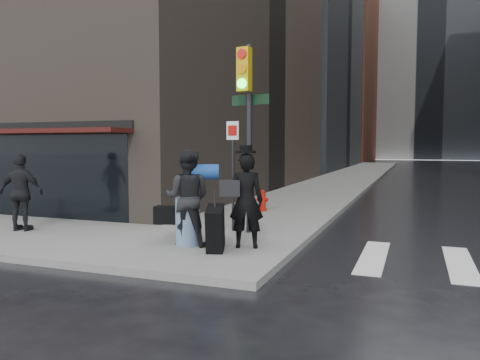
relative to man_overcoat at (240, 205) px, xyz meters
The scene contains 11 objects.
ground 1.41m from the man_overcoat, behind, with size 140.00×140.00×0.00m, color black.
sidewalk_left 26.91m from the man_overcoat, 91.98° to the left, with size 4.00×50.00×0.15m, color slate.
bldg_left_mid 43.39m from the man_overcoat, 110.19° to the left, with size 22.00×24.00×34.00m, color gray.
bldg_left_far 64.54m from the man_overcoat, 102.69° to the left, with size 22.00×20.00×26.00m, color #57301D.
bldg_distant 79.46m from the man_overcoat, 86.27° to the left, with size 40.00×12.00×32.00m, color gray.
storefront 8.16m from the man_overcoat, 167.39° to the left, with size 8.40×1.11×2.83m.
man_overcoat is the anchor object (origin of this frame).
man_jeans 1.16m from the man_overcoat, behind, with size 1.48×0.95×2.02m.
man_greycoat 5.75m from the man_overcoat, behind, with size 1.19×0.71×1.90m.
traffic_light 2.65m from the man_overcoat, 106.05° to the left, with size 1.11×0.58×4.49m.
fire_hydrant 5.61m from the man_overcoat, 103.21° to the left, with size 0.40×0.30×0.69m.
Camera 1 is at (4.26, -8.70, 2.25)m, focal length 35.00 mm.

